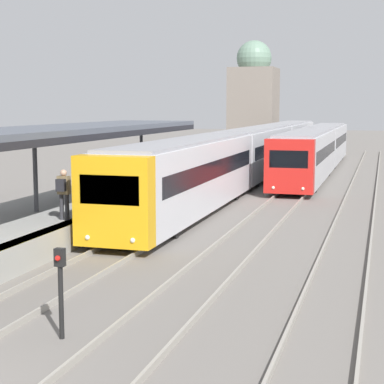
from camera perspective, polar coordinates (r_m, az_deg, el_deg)
platform_canopy at (r=23.16m, az=-13.77°, el=5.22°), size 4.00×25.89×2.95m
person_on_platform at (r=21.40m, az=-11.36°, el=0.16°), size 0.40×0.40×1.66m
train_near at (r=41.63m, az=5.65°, el=3.71°), size 2.52×46.07×3.21m
train_far at (r=45.94m, az=11.06°, el=3.90°), size 2.47×28.12×3.10m
signal_post_near at (r=13.01m, az=-11.62°, el=-7.93°), size 0.20×0.21×1.84m
distant_domed_building at (r=67.77m, az=5.50°, el=8.21°), size 4.70×4.70×11.35m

